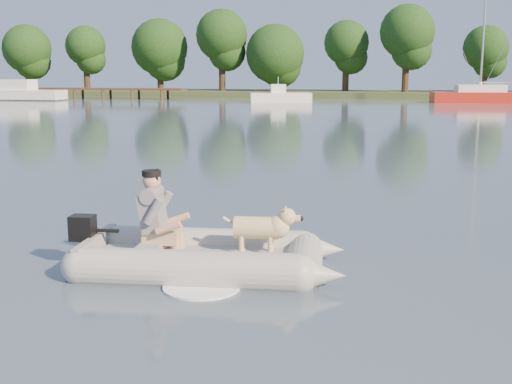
% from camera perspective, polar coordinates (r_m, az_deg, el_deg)
% --- Properties ---
extents(water, '(160.00, 160.00, 0.00)m').
position_cam_1_polar(water, '(8.02, -6.26, -7.48)').
color(water, slate).
rests_on(water, ground).
extents(shore_bank, '(160.00, 12.00, 0.70)m').
position_cam_1_polar(shore_bank, '(69.32, 9.95, 8.53)').
color(shore_bank, '#47512D').
rests_on(shore_bank, water).
extents(dock, '(18.00, 2.00, 1.04)m').
position_cam_1_polar(dock, '(65.73, -13.93, 8.51)').
color(dock, '#4C331E').
rests_on(dock, water).
extents(treeline, '(75.85, 7.35, 9.27)m').
position_cam_1_polar(treeline, '(68.42, 11.31, 12.77)').
color(treeline, '#332316').
rests_on(treeline, shore_bank).
extents(dinghy, '(4.71, 3.32, 1.35)m').
position_cam_1_polar(dinghy, '(8.11, -4.46, -3.01)').
color(dinghy, gray).
rests_on(dinghy, water).
extents(man, '(0.76, 0.67, 1.05)m').
position_cam_1_polar(man, '(8.28, -9.05, -1.55)').
color(man, slate).
rests_on(man, dinghy).
extents(dog, '(0.94, 0.41, 0.61)m').
position_cam_1_polar(dog, '(8.08, 0.03, -3.55)').
color(dog, tan).
rests_on(dog, dinghy).
extents(outboard_motor, '(0.43, 0.32, 0.77)m').
position_cam_1_polar(outboard_motor, '(8.63, -15.09, -4.39)').
color(outboard_motor, black).
rests_on(outboard_motor, dinghy).
extents(cabin_cruiser, '(7.33, 2.72, 2.26)m').
position_cam_1_polar(cabin_cruiser, '(63.16, -19.75, 8.54)').
color(cabin_cruiser, white).
rests_on(cabin_cruiser, water).
extents(motorboat, '(5.73, 3.44, 2.27)m').
position_cam_1_polar(motorboat, '(55.23, 2.19, 9.02)').
color(motorboat, white).
rests_on(motorboat, water).
extents(sailboat, '(9.27, 3.66, 12.43)m').
position_cam_1_polar(sailboat, '(58.07, 19.72, 8.01)').
color(sailboat, '#AD1F13').
rests_on(sailboat, water).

